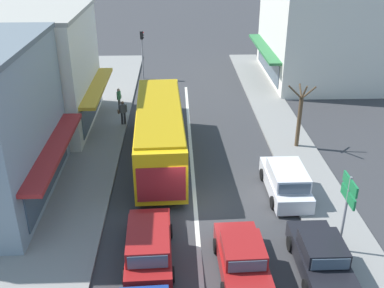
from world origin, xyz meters
TOP-DOWN VIEW (x-y plane):
  - ground_plane at (0.00, 0.00)m, footprint 140.00×140.00m
  - lane_centre_line at (0.00, 4.00)m, footprint 0.20×28.00m
  - sidewalk_left at (-6.80, 6.00)m, footprint 5.20×44.00m
  - kerb_right at (6.20, 6.00)m, footprint 2.80×44.00m
  - shopfront_mid_block at (-10.18, 10.28)m, footprint 8.49×8.82m
  - building_right_far at (11.48, 20.23)m, footprint 9.45×11.23m
  - city_bus at (-1.79, 5.00)m, footprint 3.03×10.94m
  - wagon_queue_gap_filler at (-2.02, -3.73)m, footprint 2.05×4.55m
  - sedan_queue_far_back at (1.59, -4.57)m, footprint 2.00×4.25m
  - parked_sedan_kerb_front at (4.65, -4.58)m, footprint 1.90×4.20m
  - parked_wagon_kerb_second at (4.57, 1.06)m, footprint 1.97×4.51m
  - traffic_light_downstreet at (-3.69, 20.47)m, footprint 0.33×0.24m
  - directional_road_sign at (5.77, -3.54)m, footprint 0.10×1.40m
  - street_tree_right at (6.46, 6.30)m, footprint 1.67×1.56m
  - pedestrian_with_handbag_near at (-4.96, 12.65)m, footprint 0.27×0.66m
  - pedestrian_browsing_midblock at (-4.42, 10.00)m, footprint 0.65×0.40m

SIDE VIEW (x-z plane):
  - ground_plane at x=0.00m, z-range 0.00..0.00m
  - lane_centre_line at x=0.00m, z-range 0.00..0.01m
  - kerb_right at x=6.20m, z-range 0.00..0.12m
  - sidewalk_left at x=-6.80m, z-range 0.00..0.14m
  - sedan_queue_far_back at x=1.59m, z-range -0.07..1.40m
  - parked_sedan_kerb_front at x=4.65m, z-range -0.07..1.40m
  - wagon_queue_gap_filler at x=-2.02m, z-range -0.04..1.53m
  - parked_wagon_kerb_second at x=4.57m, z-range -0.04..1.53m
  - pedestrian_with_handbag_near at x=-4.96m, z-range 0.25..1.88m
  - pedestrian_browsing_midblock at x=-4.42m, z-range 0.25..1.88m
  - city_bus at x=-1.79m, z-range 0.27..3.49m
  - street_tree_right at x=6.46m, z-range -0.13..4.07m
  - directional_road_sign at x=5.77m, z-range 0.90..4.50m
  - traffic_light_downstreet at x=-3.69m, z-range 0.75..4.95m
  - shopfront_mid_block at x=-10.18m, z-range -0.01..7.66m
  - building_right_far at x=11.48m, z-range -0.01..9.35m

